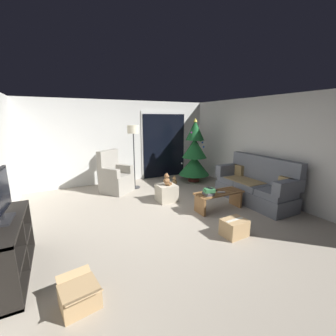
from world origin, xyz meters
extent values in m
plane|color=#9E9384|center=(0.00, 0.00, 0.00)|extent=(7.00, 7.00, 0.00)
cube|color=silver|center=(0.00, 3.06, 1.25)|extent=(5.72, 0.12, 2.50)
cube|color=silver|center=(2.86, 0.00, 1.25)|extent=(0.12, 6.00, 2.50)
cube|color=silver|center=(1.39, 2.99, 1.10)|extent=(1.60, 0.02, 2.20)
cube|color=black|center=(1.39, 2.97, 1.05)|extent=(1.50, 0.02, 2.10)
cube|color=slate|center=(2.25, -0.16, 0.17)|extent=(0.77, 1.90, 0.34)
cube|color=slate|center=(2.23, -0.78, 0.41)|extent=(0.68, 0.60, 0.14)
cube|color=slate|center=(2.23, -0.16, 0.41)|extent=(0.68, 0.60, 0.14)
cube|color=slate|center=(2.23, 0.46, 0.41)|extent=(0.68, 0.60, 0.14)
cube|color=slate|center=(2.55, -0.15, 0.78)|extent=(0.21, 1.90, 0.60)
cube|color=slate|center=(2.25, -1.03, 0.62)|extent=(0.76, 0.20, 0.28)
cube|color=slate|center=(2.25, 0.71, 0.62)|extent=(0.76, 0.20, 0.28)
cube|color=#997F51|center=(2.21, 0.09, 0.49)|extent=(0.60, 0.90, 0.02)
cube|color=#997F51|center=(2.41, -0.85, 0.62)|extent=(0.12, 0.32, 0.28)
cube|color=#997F51|center=(2.41, 0.55, 0.62)|extent=(0.12, 0.32, 0.28)
cube|color=olive|center=(1.22, -0.32, 0.39)|extent=(1.10, 0.05, 0.04)
cube|color=olive|center=(1.22, -0.23, 0.39)|extent=(1.10, 0.05, 0.04)
cube|color=olive|center=(1.22, -0.14, 0.39)|extent=(1.10, 0.05, 0.04)
cube|color=olive|center=(1.22, -0.06, 0.39)|extent=(1.10, 0.05, 0.04)
cube|color=olive|center=(1.22, 0.03, 0.39)|extent=(1.10, 0.05, 0.04)
cube|color=olive|center=(0.73, -0.14, 0.19)|extent=(0.05, 0.36, 0.37)
cube|color=olive|center=(1.71, -0.14, 0.19)|extent=(0.05, 0.36, 0.37)
cube|color=#ADADB2|center=(1.23, -0.21, 0.42)|extent=(0.16, 0.10, 0.02)
cube|color=black|center=(1.14, -0.08, 0.42)|extent=(0.16, 0.09, 0.02)
cube|color=#4C4C51|center=(0.89, -0.21, 0.43)|extent=(0.21, 0.21, 0.04)
cube|color=#4C4C51|center=(0.88, -0.22, 0.46)|extent=(0.23, 0.20, 0.03)
cube|color=#337042|center=(0.88, -0.23, 0.50)|extent=(0.24, 0.21, 0.03)
cube|color=#337042|center=(0.89, -0.23, 0.53)|extent=(0.23, 0.21, 0.04)
cube|color=black|center=(0.92, -0.21, 0.56)|extent=(0.09, 0.15, 0.01)
cylinder|color=#4C1E19|center=(1.97, 2.00, 0.05)|extent=(0.36, 0.36, 0.10)
cylinder|color=brown|center=(1.97, 2.00, 0.16)|extent=(0.08, 0.08, 0.12)
cone|color=#195628|center=(1.97, 2.00, 0.52)|extent=(0.96, 0.96, 0.60)
cone|color=#195628|center=(1.97, 2.00, 1.07)|extent=(0.76, 0.76, 0.60)
cone|color=#195628|center=(1.97, 2.00, 1.61)|extent=(0.56, 0.56, 0.60)
sphere|color=#1E8C33|center=(2.08, 2.15, 1.49)|extent=(0.06, 0.06, 0.06)
sphere|color=white|center=(1.58, 2.10, 0.60)|extent=(0.06, 0.06, 0.06)
sphere|color=blue|center=(2.29, 2.16, 0.81)|extent=(0.06, 0.06, 0.06)
sphere|color=blue|center=(2.21, 1.93, 1.23)|extent=(0.06, 0.06, 0.06)
sphere|color=blue|center=(2.18, 2.03, 1.39)|extent=(0.06, 0.06, 0.06)
sphere|color=red|center=(2.25, 2.21, 0.83)|extent=(0.06, 0.06, 0.06)
sphere|color=#B233A5|center=(1.81, 1.95, 1.55)|extent=(0.06, 0.06, 0.06)
sphere|color=#B233A5|center=(2.15, 2.12, 1.35)|extent=(0.06, 0.06, 0.06)
sphere|color=blue|center=(2.17, 1.81, 1.11)|extent=(0.06, 0.06, 0.06)
sphere|color=gold|center=(2.01, 2.46, 0.36)|extent=(0.06, 0.06, 0.06)
sphere|color=#1E8C33|center=(2.04, 1.79, 1.31)|extent=(0.06, 0.06, 0.06)
cone|color=#EAD14C|center=(1.97, 2.00, 1.92)|extent=(0.14, 0.14, 0.12)
cube|color=gray|center=(-0.49, 2.04, 0.16)|extent=(0.95, 0.95, 0.31)
cube|color=gray|center=(-0.49, 2.04, 0.40)|extent=(0.95, 0.95, 0.18)
cube|color=gray|center=(-0.65, 2.26, 0.81)|extent=(0.64, 0.53, 0.64)
cube|color=gray|center=(-0.25, 2.20, 0.60)|extent=(0.46, 0.55, 0.22)
cube|color=gray|center=(-0.70, 1.86, 0.60)|extent=(0.46, 0.55, 0.22)
cylinder|color=#2D2D30|center=(0.06, 2.17, 0.01)|extent=(0.28, 0.28, 0.02)
cylinder|color=#2D2D30|center=(0.06, 2.17, 0.80)|extent=(0.03, 0.03, 1.55)
cylinder|color=beige|center=(0.06, 2.17, 1.67)|extent=(0.32, 0.32, 0.22)
cube|color=black|center=(-2.50, -0.67, 0.02)|extent=(0.40, 1.40, 0.04)
cube|color=black|center=(-2.50, -0.67, 0.74)|extent=(0.40, 1.40, 0.04)
cube|color=black|center=(-2.50, 0.01, 0.38)|extent=(0.40, 0.04, 0.76)
cube|color=black|center=(-2.50, -0.67, 0.38)|extent=(0.40, 0.04, 0.73)
cube|color=black|center=(-2.50, -0.67, 0.38)|extent=(0.40, 1.33, 0.04)
cube|color=#A32D28|center=(-2.50, -1.28, 0.18)|extent=(0.30, 0.04, 0.28)
cube|color=#285684|center=(-2.50, -1.22, 0.19)|extent=(0.30, 0.04, 0.31)
cube|color=#337042|center=(-2.50, -1.17, 0.21)|extent=(0.30, 0.04, 0.34)
cube|color=#B79333|center=(-2.50, -1.11, 0.18)|extent=(0.30, 0.04, 0.30)
cube|color=black|center=(-2.50, -0.67, 0.78)|extent=(0.22, 0.37, 0.03)
cube|color=black|center=(-2.50, -0.67, 0.82)|extent=(0.04, 0.06, 0.06)
cube|color=black|center=(-2.48, -0.67, 1.11)|extent=(0.05, 0.79, 0.47)
cube|color=#B2A893|center=(0.42, 0.83, 0.20)|extent=(0.44, 0.44, 0.41)
cylinder|color=brown|center=(0.50, 0.81, 0.44)|extent=(0.12, 0.13, 0.06)
cylinder|color=brown|center=(0.42, 0.75, 0.44)|extent=(0.12, 0.13, 0.06)
sphere|color=brown|center=(0.42, 0.83, 0.51)|extent=(0.15, 0.15, 0.15)
sphere|color=brown|center=(0.42, 0.83, 0.63)|extent=(0.11, 0.11, 0.11)
sphere|color=#A37A51|center=(0.45, 0.79, 0.62)|extent=(0.04, 0.04, 0.04)
sphere|color=brown|center=(0.45, 0.85, 0.67)|extent=(0.04, 0.04, 0.04)
sphere|color=brown|center=(0.39, 0.80, 0.67)|extent=(0.04, 0.04, 0.04)
sphere|color=brown|center=(0.49, 0.86, 0.52)|extent=(0.06, 0.06, 0.06)
sphere|color=brown|center=(0.38, 0.77, 0.52)|extent=(0.06, 0.06, 0.06)
cylinder|color=tan|center=(1.12, 1.87, 0.03)|extent=(0.13, 0.11, 0.06)
cylinder|color=tan|center=(1.18, 1.95, 0.03)|extent=(0.13, 0.11, 0.06)
sphere|color=tan|center=(1.20, 1.87, 0.10)|extent=(0.15, 0.15, 0.15)
sphere|color=tan|center=(1.20, 1.87, 0.22)|extent=(0.11, 0.11, 0.11)
sphere|color=tan|center=(1.16, 1.90, 0.21)|extent=(0.04, 0.04, 0.04)
sphere|color=tan|center=(1.18, 1.84, 0.27)|extent=(0.04, 0.04, 0.04)
sphere|color=tan|center=(1.22, 1.90, 0.27)|extent=(0.04, 0.04, 0.04)
sphere|color=tan|center=(1.14, 1.82, 0.11)|extent=(0.06, 0.06, 0.06)
sphere|color=tan|center=(1.22, 1.94, 0.11)|extent=(0.06, 0.06, 0.06)
cube|color=tan|center=(-1.77, -1.56, 0.12)|extent=(0.43, 0.39, 0.25)
cube|color=tan|center=(-1.80, -1.35, 0.27)|extent=(0.37, 0.15, 0.06)
cube|color=tan|center=(-1.73, -1.76, 0.27)|extent=(0.37, 0.15, 0.06)
cube|color=tan|center=(0.74, -1.15, 0.14)|extent=(0.43, 0.35, 0.29)
cube|color=beige|center=(0.74, -1.15, 0.29)|extent=(0.37, 0.08, 0.00)
camera|label=1|loc=(-1.81, -3.76, 1.97)|focal=23.70mm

